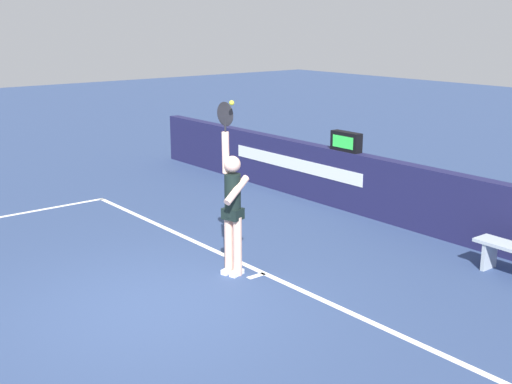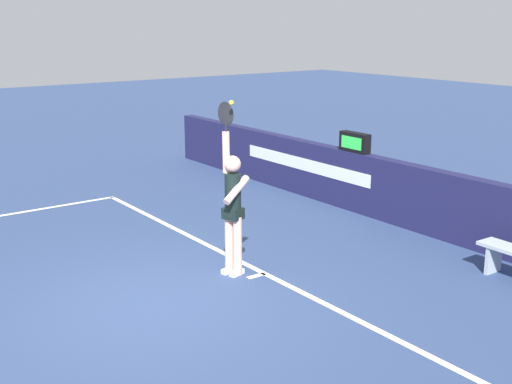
% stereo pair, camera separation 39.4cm
% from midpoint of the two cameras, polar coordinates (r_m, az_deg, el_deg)
% --- Properties ---
extents(ground_plane, '(60.00, 60.00, 0.00)m').
position_cam_midpoint_polar(ground_plane, '(8.72, -10.14, -9.82)').
color(ground_plane, navy).
extents(court_lines, '(10.70, 5.44, 0.00)m').
position_cam_midpoint_polar(court_lines, '(8.41, -15.01, -11.06)').
color(court_lines, white).
rests_on(court_lines, ground).
extents(back_wall, '(15.77, 0.26, 1.15)m').
position_cam_midpoint_polar(back_wall, '(11.79, 12.63, -0.46)').
color(back_wall, '#1C1D46').
rests_on(back_wall, ground).
extents(speed_display, '(0.67, 0.19, 0.37)m').
position_cam_midpoint_polar(speed_display, '(12.70, 6.96, 4.38)').
color(speed_display, black).
rests_on(speed_display, back_wall).
extents(tennis_player, '(0.52, 0.51, 2.52)m').
position_cam_midpoint_polar(tennis_player, '(9.32, -3.28, -1.13)').
color(tennis_player, beige).
rests_on(tennis_player, ground).
extents(tennis_ball, '(0.07, 0.07, 0.07)m').
position_cam_midpoint_polar(tennis_ball, '(8.88, -3.41, 7.74)').
color(tennis_ball, yellow).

